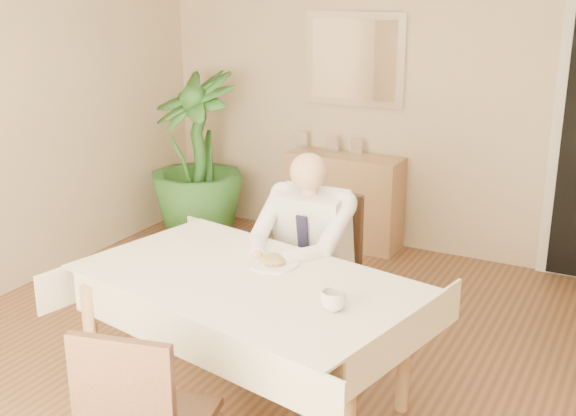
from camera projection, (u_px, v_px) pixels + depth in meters
The scene contains 16 objects.
room at pixel (256, 161), 3.64m from camera, with size 5.00×5.02×2.60m.
mirror at pixel (355, 59), 5.87m from camera, with size 0.86×0.04×0.76m.
dining_table at pixel (247, 293), 3.63m from camera, with size 1.91×1.35×0.75m.
chair_far at pixel (322, 259), 4.42m from camera, with size 0.50×0.50×0.95m.
chair_near at pixel (143, 416), 2.88m from camera, with size 0.51×0.52×0.91m.
seated_man at pixel (300, 251), 4.12m from camera, with size 0.48×0.72×1.24m.
plate at pixel (274, 264), 3.75m from camera, with size 0.26×0.26×0.02m, color white.
food at pixel (274, 260), 3.75m from camera, with size 0.14×0.14×0.06m, color olive.
knife at pixel (275, 266), 3.68m from camera, with size 0.01×0.01×0.13m, color silver.
fork at pixel (261, 263), 3.72m from camera, with size 0.01×0.01×0.13m, color silver.
coffee_mug at pixel (333, 301), 3.24m from camera, with size 0.12×0.12×0.09m, color white.
sideboard at pixel (344, 200), 6.10m from camera, with size 0.98×0.33×0.78m, color #AF7D51.
photo_frame_left at pixel (302, 140), 6.21m from camera, with size 0.10×0.02×0.14m, color silver.
photo_frame_center at pixel (333, 144), 6.05m from camera, with size 0.10×0.02×0.14m, color silver.
photo_frame_right at pixel (356, 147), 5.95m from camera, with size 0.10×0.02×0.14m, color silver.
potted_palm at pixel (196, 157), 6.15m from camera, with size 0.81×0.81×1.45m, color #25561F.
Camera 1 is at (1.80, -3.06, 2.18)m, focal length 45.00 mm.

